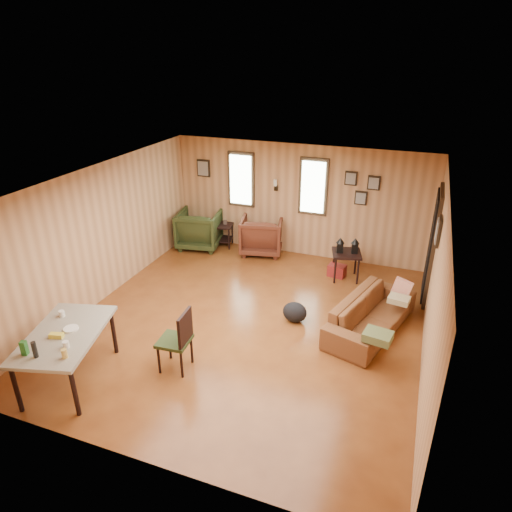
{
  "coord_description": "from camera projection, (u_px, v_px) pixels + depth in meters",
  "views": [
    {
      "loc": [
        2.37,
        -5.96,
        4.2
      ],
      "look_at": [
        0.0,
        0.4,
        1.05
      ],
      "focal_mm": 32.0,
      "sensor_mm": 36.0,
      "label": 1
    }
  ],
  "objects": [
    {
      "name": "sofa",
      "position": [
        372.0,
        309.0,
        7.24
      ],
      "size": [
        1.11,
        2.05,
        0.77
      ],
      "primitive_type": "imported",
      "rotation": [
        0.0,
        0.0,
        1.28
      ],
      "color": "brown",
      "rests_on": "ground"
    },
    {
      "name": "backpack",
      "position": [
        295.0,
        312.0,
        7.56
      ],
      "size": [
        0.47,
        0.4,
        0.35
      ],
      "rotation": [
        0.0,
        0.0,
        -0.26
      ],
      "color": "black",
      "rests_on": "ground"
    },
    {
      "name": "dining_table",
      "position": [
        64.0,
        338.0,
        6.01
      ],
      "size": [
        1.25,
        1.66,
        0.97
      ],
      "rotation": [
        0.0,
        0.0,
        0.27
      ],
      "color": "gray",
      "rests_on": "ground"
    },
    {
      "name": "end_table",
      "position": [
        221.0,
        231.0,
        10.35
      ],
      "size": [
        0.58,
        0.55,
        0.64
      ],
      "rotation": [
        0.0,
        0.0,
        0.19
      ],
      "color": "black",
      "rests_on": "ground"
    },
    {
      "name": "sofa_pillows",
      "position": [
        390.0,
        313.0,
        6.92
      ],
      "size": [
        0.6,
        1.68,
        0.34
      ],
      "rotation": [
        0.0,
        0.0,
        -0.16
      ],
      "color": "#505A32",
      "rests_on": "sofa"
    },
    {
      "name": "side_table",
      "position": [
        347.0,
        251.0,
        8.78
      ],
      "size": [
        0.66,
        0.66,
        0.86
      ],
      "rotation": [
        0.0,
        0.0,
        0.26
      ],
      "color": "black",
      "rests_on": "ground"
    },
    {
      "name": "cooler",
      "position": [
        337.0,
        270.0,
        9.08
      ],
      "size": [
        0.37,
        0.29,
        0.24
      ],
      "rotation": [
        0.0,
        0.0,
        -0.17
      ],
      "color": "maroon",
      "rests_on": "ground"
    },
    {
      "name": "dining_chair",
      "position": [
        179.0,
        338.0,
        6.3
      ],
      "size": [
        0.46,
        0.46,
        0.94
      ],
      "rotation": [
        0.0,
        0.0,
        0.08
      ],
      "color": "#283317",
      "rests_on": "ground"
    },
    {
      "name": "room",
      "position": [
        263.0,
        252.0,
        7.26
      ],
      "size": [
        5.54,
        6.04,
        2.44
      ],
      "color": "brown",
      "rests_on": "ground"
    },
    {
      "name": "recliner_green",
      "position": [
        200.0,
        227.0,
        10.25
      ],
      "size": [
        1.05,
        1.0,
        0.93
      ],
      "primitive_type": "imported",
      "rotation": [
        0.0,
        0.0,
        -2.96
      ],
      "color": "#283317",
      "rests_on": "ground"
    },
    {
      "name": "recliner_brown",
      "position": [
        262.0,
        233.0,
        9.97
      ],
      "size": [
        1.04,
        1.0,
        0.91
      ],
      "primitive_type": "imported",
      "rotation": [
        0.0,
        0.0,
        3.36
      ],
      "color": "#542719",
      "rests_on": "ground"
    }
  ]
}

